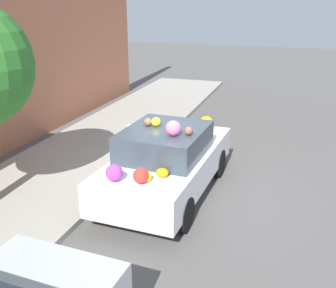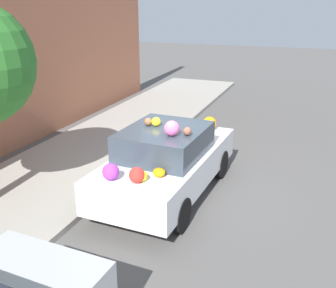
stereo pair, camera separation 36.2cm
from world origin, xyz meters
name	(u,v)px [view 2 (the right image)]	position (x,y,z in m)	size (l,w,h in m)	color
ground_plane	(166,193)	(0.00, 0.00, 0.00)	(60.00, 60.00, 0.00)	#565451
sidewalk_curb	(61,172)	(0.00, 2.70, 0.06)	(24.00, 3.20, 0.12)	#9E998E
fire_hydrant	(135,136)	(1.94, 1.67, 0.47)	(0.20, 0.20, 0.70)	#B2B2B7
art_car	(168,160)	(-0.02, -0.04, 0.78)	(4.11, 1.89, 1.79)	silver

